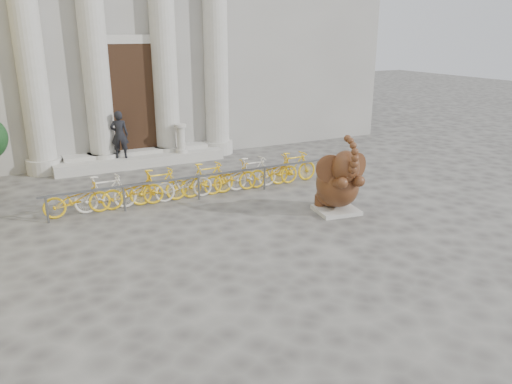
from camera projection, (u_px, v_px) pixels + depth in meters
name	position (u px, v px, depth m)	size (l,w,h in m)	color
ground	(260.00, 271.00, 10.12)	(80.00, 80.00, 0.00)	#474442
entrance_steps	(141.00, 160.00, 18.03)	(6.00, 1.20, 0.36)	#A8A59E
elephant_statue	(338.00, 184.00, 13.10)	(1.43, 1.66, 2.16)	#A8A59E
bike_rack	(195.00, 181.00, 14.41)	(8.51, 0.53, 1.00)	slate
pedestrian	(119.00, 135.00, 17.32)	(0.60, 0.40, 1.66)	black
balustrade_post	(181.00, 140.00, 18.20)	(0.43, 0.43, 1.05)	#A8A59E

